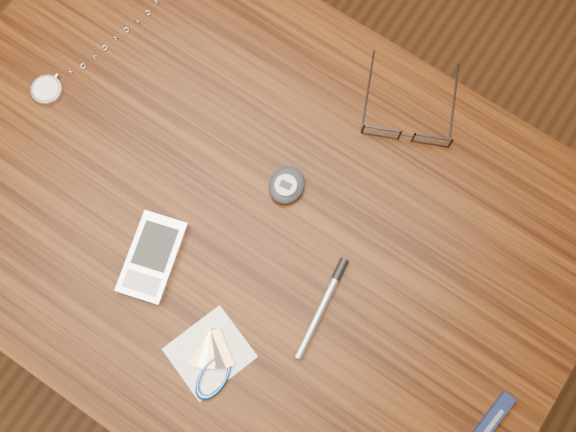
# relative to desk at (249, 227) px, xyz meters

# --- Properties ---
(ground) EXTENTS (3.80, 3.80, 0.00)m
(ground) POSITION_rel_desk_xyz_m (0.00, 0.00, -0.65)
(ground) COLOR #472814
(ground) RESTS_ON ground
(desk) EXTENTS (1.00, 0.70, 0.75)m
(desk) POSITION_rel_desk_xyz_m (0.00, 0.00, 0.00)
(desk) COLOR #341908
(desk) RESTS_ON ground
(eyeglasses) EXTENTS (0.18, 0.18, 0.03)m
(eyeglasses) POSITION_rel_desk_xyz_m (0.13, 0.23, 0.12)
(eyeglasses) COLOR black
(eyeglasses) RESTS_ON desk
(pocket_watch) EXTENTS (0.08, 0.31, 0.01)m
(pocket_watch) POSITION_rel_desk_xyz_m (-0.35, -0.00, 0.11)
(pocket_watch) COLOR #B4B4B9
(pocket_watch) RESTS_ON desk
(pda_phone) EXTENTS (0.10, 0.13, 0.02)m
(pda_phone) POSITION_rel_desk_xyz_m (-0.07, -0.13, 0.11)
(pda_phone) COLOR silver
(pda_phone) RESTS_ON desk
(pedometer) EXTENTS (0.06, 0.07, 0.02)m
(pedometer) POSITION_rel_desk_xyz_m (0.03, 0.06, 0.11)
(pedometer) COLOR #1F232A
(pedometer) RESTS_ON desk
(notepad_keys) EXTENTS (0.12, 0.12, 0.01)m
(notepad_keys) POSITION_rel_desk_xyz_m (0.09, -0.20, 0.11)
(notepad_keys) COLOR silver
(notepad_keys) RESTS_ON desk
(pocket_knife) EXTENTS (0.03, 0.08, 0.01)m
(pocket_knife) POSITION_rel_desk_xyz_m (0.44, -0.05, 0.11)
(pocket_knife) COLOR #0F1434
(pocket_knife) RESTS_ON desk
(silver_pen) EXTENTS (0.03, 0.15, 0.01)m
(silver_pen) POSITION_rel_desk_xyz_m (0.17, -0.04, 0.11)
(silver_pen) COLOR #A8A8AD
(silver_pen) RESTS_ON desk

